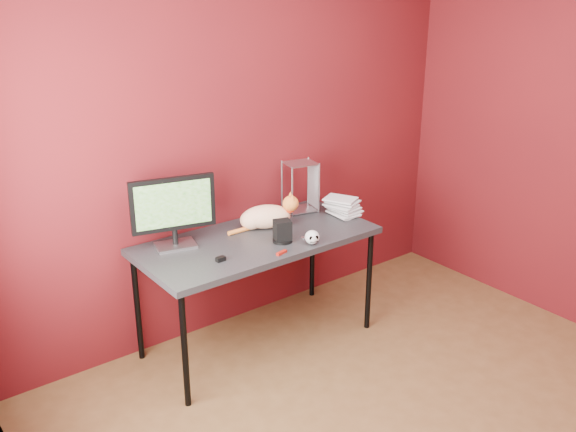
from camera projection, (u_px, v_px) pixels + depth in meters
room at (460, 180)px, 2.81m from camera, size 3.52×3.52×2.61m
desk at (257, 245)px, 4.01m from camera, size 1.50×0.70×0.75m
monitor at (173, 209)px, 3.78m from camera, size 0.50×0.21×0.44m
cat at (267, 216)px, 4.13m from camera, size 0.47×0.29×0.23m
skull_mug at (312, 237)px, 3.89m from camera, size 0.09×0.10×0.09m
speaker at (282, 232)px, 3.91m from camera, size 0.12×0.12×0.14m
book_stack at (337, 126)px, 4.12m from camera, size 0.23×0.26×1.25m
wire_rack at (300, 187)px, 4.38m from camera, size 0.23×0.21×0.35m
pocket_knife at (282, 253)px, 3.76m from camera, size 0.08×0.04×0.02m
black_gadget at (221, 259)px, 3.67m from camera, size 0.06×0.04×0.03m
washer at (304, 238)px, 3.99m from camera, size 0.04×0.04×0.00m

